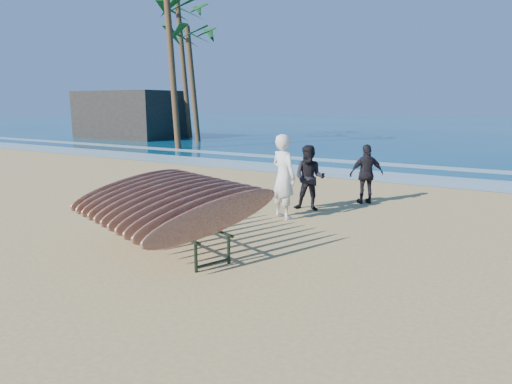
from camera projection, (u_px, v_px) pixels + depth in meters
The scene contains 11 objects.
ground at pixel (234, 249), 8.54m from camera, with size 120.00×120.00×0.00m, color tan.
ocean at pixel (491, 126), 54.64m from camera, with size 160.00×160.00×0.00m, color navy.
foam_near at pixel (385, 177), 16.92m from camera, with size 160.00×160.00×0.00m, color white.
foam_far at pixel (407, 166), 19.85m from camera, with size 160.00×160.00×0.00m, color white.
surfboard_rack at pixel (167, 202), 8.50m from camera, with size 3.88×3.59×1.38m.
person_white at pixel (283, 177), 10.63m from camera, with size 0.72×0.48×1.99m, color silver.
person_dark_a at pixel (309, 178), 11.49m from camera, with size 0.80×0.63×1.65m, color black.
person_dark_b at pixel (367, 174), 12.29m from camera, with size 0.94×0.39×1.60m, color black.
building at pixel (129, 115), 35.88m from camera, with size 8.15×4.53×3.62m, color #2D2823.
palm_mid at pixel (191, 36), 30.59m from camera, with size 5.20×5.20×7.96m.
palm_right at pixel (182, 12), 33.17m from camera, with size 5.20×5.20×10.10m.
Camera 1 is at (4.61, -6.77, 2.67)m, focal length 32.00 mm.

